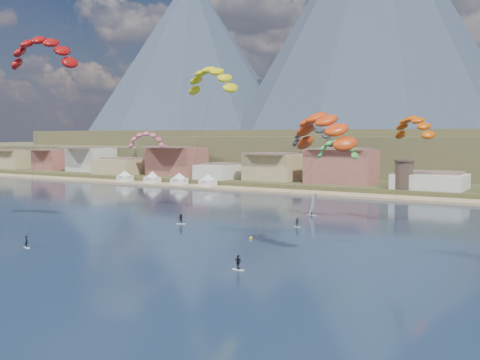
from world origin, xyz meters
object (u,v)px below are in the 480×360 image
at_px(watchtower, 404,174).
at_px(windsurfer, 312,209).
at_px(kitesurfer_yellow, 212,77).
at_px(kitesurfer_orange, 324,126).
at_px(kitesurfer_green, 337,147).
at_px(buoy, 251,238).
at_px(kitesurfer_red, 43,48).

xyz_separation_m(watchtower, windsurfer, (-6.21, -49.86, -4.91)).
xyz_separation_m(kitesurfer_yellow, kitesurfer_orange, (37.25, -26.52, -11.06)).
relative_size(kitesurfer_yellow, windsurfer, 7.28).
bearing_deg(kitesurfer_green, watchtower, 91.18).
distance_m(watchtower, windsurfer, 50.49).
bearing_deg(watchtower, kitesurfer_orange, -81.53).
bearing_deg(kitesurfer_orange, buoy, 155.07).
bearing_deg(watchtower, windsurfer, -97.10).
xyz_separation_m(watchtower, kitesurfer_yellow, (-23.98, -62.60, 23.64)).
relative_size(kitesurfer_orange, buoy, 37.91).
height_order(watchtower, kitesurfer_orange, kitesurfer_orange).
distance_m(kitesurfer_red, kitesurfer_yellow, 34.93).
bearing_deg(kitesurfer_red, windsurfer, 52.53).
bearing_deg(kitesurfer_green, buoy, -98.79).
height_order(kitesurfer_green, windsurfer, kitesurfer_green).
distance_m(kitesurfer_orange, windsurfer, 47.18).
relative_size(kitesurfer_orange, windsurfer, 5.17).
bearing_deg(windsurfer, kitesurfer_orange, -63.61).
xyz_separation_m(kitesurfer_red, kitesurfer_orange, (53.01, 4.49, -14.34)).
height_order(watchtower, windsurfer, watchtower).
height_order(watchtower, kitesurfer_red, kitesurfer_red).
distance_m(watchtower, kitesurfer_yellow, 71.09).
distance_m(kitesurfer_red, buoy, 50.85).
height_order(watchtower, kitesurfer_yellow, kitesurfer_yellow).
xyz_separation_m(kitesurfer_orange, buoy, (-16.42, 7.63, -18.84)).
bearing_deg(kitesurfer_green, windsurfer, 151.19).
relative_size(kitesurfer_red, kitesurfer_orange, 1.59).
relative_size(kitesurfer_red, kitesurfer_yellow, 1.13).
bearing_deg(windsurfer, kitesurfer_red, -127.47).
height_order(kitesurfer_red, buoy, kitesurfer_red).
bearing_deg(watchtower, kitesurfer_green, -88.82).
bearing_deg(kitesurfer_orange, kitesurfer_red, -175.16).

